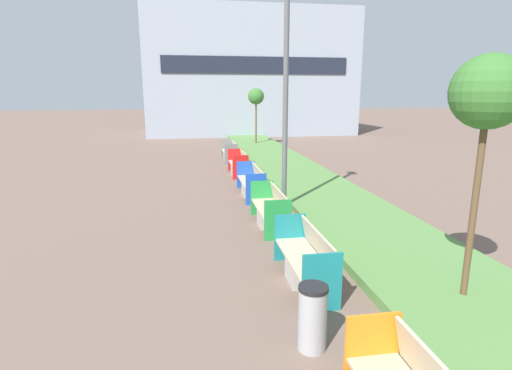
{
  "coord_description": "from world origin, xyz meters",
  "views": [
    {
      "loc": [
        -0.96,
        1.53,
        3.22
      ],
      "look_at": [
        0.9,
        12.83,
        0.6
      ],
      "focal_mm": 28.0,
      "sensor_mm": 36.0,
      "label": 1
    }
  ],
  "objects_px": {
    "bench_teal_frame": "(306,262)",
    "bench_grey_frame": "(230,153)",
    "sapling_tree_near": "(488,95)",
    "litter_bin": "(312,318)",
    "bench_green_frame": "(271,212)",
    "parked_car_distant": "(301,123)",
    "bench_red_frame": "(239,166)",
    "bench_blue_frame": "(252,184)",
    "street_lamp_post": "(286,69)",
    "sapling_tree_far": "(256,97)"
  },
  "relations": [
    {
      "from": "bench_teal_frame",
      "to": "bench_grey_frame",
      "type": "bearing_deg",
      "value": 90.0
    },
    {
      "from": "sapling_tree_near",
      "to": "litter_bin",
      "type": "bearing_deg",
      "value": -165.59
    },
    {
      "from": "bench_green_frame",
      "to": "parked_car_distant",
      "type": "height_order",
      "value": "parked_car_distant"
    },
    {
      "from": "bench_red_frame",
      "to": "parked_car_distant",
      "type": "height_order",
      "value": "parked_car_distant"
    },
    {
      "from": "bench_grey_frame",
      "to": "parked_car_distant",
      "type": "distance_m",
      "value": 13.87
    },
    {
      "from": "bench_grey_frame",
      "to": "litter_bin",
      "type": "height_order",
      "value": "bench_grey_frame"
    },
    {
      "from": "parked_car_distant",
      "to": "bench_grey_frame",
      "type": "bearing_deg",
      "value": -113.9
    },
    {
      "from": "parked_car_distant",
      "to": "bench_green_frame",
      "type": "bearing_deg",
      "value": -101.15
    },
    {
      "from": "sapling_tree_near",
      "to": "bench_blue_frame",
      "type": "bearing_deg",
      "value": 106.79
    },
    {
      "from": "bench_grey_frame",
      "to": "street_lamp_post",
      "type": "xyz_separation_m",
      "value": [
        0.61,
        -9.01,
        3.5
      ]
    },
    {
      "from": "bench_blue_frame",
      "to": "parked_car_distant",
      "type": "xyz_separation_m",
      "value": [
        6.98,
        19.04,
        0.54
      ]
    },
    {
      "from": "bench_green_frame",
      "to": "sapling_tree_far",
      "type": "relative_size",
      "value": 0.57
    },
    {
      "from": "street_lamp_post",
      "to": "parked_car_distant",
      "type": "relative_size",
      "value": 1.59
    },
    {
      "from": "bench_green_frame",
      "to": "sapling_tree_far",
      "type": "distance_m",
      "value": 16.1
    },
    {
      "from": "litter_bin",
      "to": "parked_car_distant",
      "type": "distance_m",
      "value": 28.06
    },
    {
      "from": "bench_green_frame",
      "to": "parked_car_distant",
      "type": "xyz_separation_m",
      "value": [
        6.98,
        22.15,
        0.55
      ]
    },
    {
      "from": "bench_grey_frame",
      "to": "sapling_tree_near",
      "type": "distance_m",
      "value": 14.84
    },
    {
      "from": "bench_teal_frame",
      "to": "street_lamp_post",
      "type": "xyz_separation_m",
      "value": [
        0.61,
        4.24,
        3.5
      ]
    },
    {
      "from": "sapling_tree_near",
      "to": "parked_car_distant",
      "type": "bearing_deg",
      "value": 79.77
    },
    {
      "from": "bench_teal_frame",
      "to": "parked_car_distant",
      "type": "relative_size",
      "value": 0.46
    },
    {
      "from": "bench_teal_frame",
      "to": "bench_red_frame",
      "type": "bearing_deg",
      "value": 90.01
    },
    {
      "from": "bench_green_frame",
      "to": "bench_grey_frame",
      "type": "relative_size",
      "value": 1.0
    },
    {
      "from": "bench_red_frame",
      "to": "bench_grey_frame",
      "type": "xyz_separation_m",
      "value": [
        0.0,
        3.58,
        0.0
      ]
    },
    {
      "from": "litter_bin",
      "to": "bench_blue_frame",
      "type": "bearing_deg",
      "value": 86.82
    },
    {
      "from": "bench_teal_frame",
      "to": "sapling_tree_far",
      "type": "distance_m",
      "value": 19.12
    },
    {
      "from": "bench_red_frame",
      "to": "litter_bin",
      "type": "relative_size",
      "value": 2.19
    },
    {
      "from": "bench_green_frame",
      "to": "bench_blue_frame",
      "type": "xyz_separation_m",
      "value": [
        0.0,
        3.12,
        0.01
      ]
    },
    {
      "from": "bench_green_frame",
      "to": "sapling_tree_far",
      "type": "bearing_deg",
      "value": 81.98
    },
    {
      "from": "bench_teal_frame",
      "to": "sapling_tree_far",
      "type": "bearing_deg",
      "value": 83.28
    },
    {
      "from": "sapling_tree_far",
      "to": "litter_bin",
      "type": "bearing_deg",
      "value": -97.34
    },
    {
      "from": "bench_red_frame",
      "to": "street_lamp_post",
      "type": "xyz_separation_m",
      "value": [
        0.61,
        -5.44,
        3.5
      ]
    },
    {
      "from": "bench_red_frame",
      "to": "sapling_tree_near",
      "type": "height_order",
      "value": "sapling_tree_near"
    },
    {
      "from": "street_lamp_post",
      "to": "parked_car_distant",
      "type": "xyz_separation_m",
      "value": [
        6.37,
        20.99,
        -2.95
      ]
    },
    {
      "from": "bench_green_frame",
      "to": "bench_red_frame",
      "type": "xyz_separation_m",
      "value": [
        -0.0,
        6.6,
        -0.0
      ]
    },
    {
      "from": "bench_grey_frame",
      "to": "sapling_tree_near",
      "type": "height_order",
      "value": "sapling_tree_near"
    },
    {
      "from": "bench_blue_frame",
      "to": "bench_grey_frame",
      "type": "distance_m",
      "value": 7.06
    },
    {
      "from": "bench_red_frame",
      "to": "bench_teal_frame",
      "type": "bearing_deg",
      "value": -89.99
    },
    {
      "from": "litter_bin",
      "to": "sapling_tree_far",
      "type": "height_order",
      "value": "sapling_tree_far"
    },
    {
      "from": "street_lamp_post",
      "to": "sapling_tree_near",
      "type": "distance_m",
      "value": 5.66
    },
    {
      "from": "bench_blue_frame",
      "to": "bench_grey_frame",
      "type": "height_order",
      "value": "same"
    },
    {
      "from": "bench_red_frame",
      "to": "sapling_tree_near",
      "type": "xyz_separation_m",
      "value": [
        2.22,
        -10.82,
        2.84
      ]
    },
    {
      "from": "bench_red_frame",
      "to": "bench_grey_frame",
      "type": "bearing_deg",
      "value": 89.97
    },
    {
      "from": "litter_bin",
      "to": "sapling_tree_near",
      "type": "xyz_separation_m",
      "value": [
        2.66,
        0.68,
        2.77
      ]
    },
    {
      "from": "bench_grey_frame",
      "to": "sapling_tree_far",
      "type": "height_order",
      "value": "sapling_tree_far"
    },
    {
      "from": "bench_green_frame",
      "to": "sapling_tree_near",
      "type": "height_order",
      "value": "sapling_tree_near"
    },
    {
      "from": "bench_teal_frame",
      "to": "litter_bin",
      "type": "distance_m",
      "value": 1.88
    },
    {
      "from": "bench_grey_frame",
      "to": "sapling_tree_far",
      "type": "bearing_deg",
      "value": 68.23
    },
    {
      "from": "bench_grey_frame",
      "to": "bench_red_frame",
      "type": "bearing_deg",
      "value": -90.03
    },
    {
      "from": "sapling_tree_near",
      "to": "sapling_tree_far",
      "type": "height_order",
      "value": "sapling_tree_near"
    },
    {
      "from": "bench_red_frame",
      "to": "litter_bin",
      "type": "distance_m",
      "value": 11.52
    }
  ]
}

